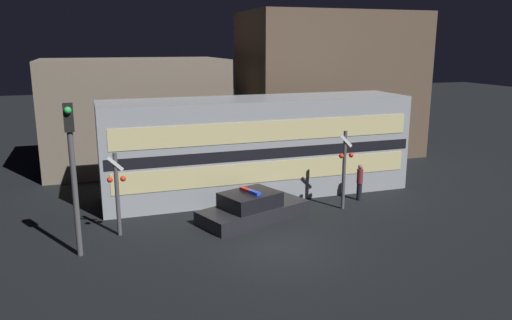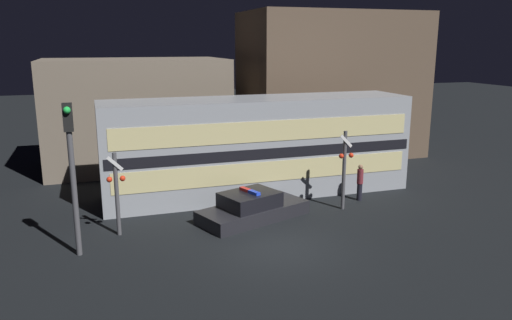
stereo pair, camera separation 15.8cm
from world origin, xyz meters
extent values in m
plane|color=black|center=(0.00, 0.00, 0.00)|extent=(120.00, 120.00, 0.00)
cube|color=#999EA5|center=(1.42, 6.46, 2.26)|extent=(14.28, 3.18, 4.53)
cube|color=black|center=(1.42, 4.86, 2.26)|extent=(14.00, 0.03, 0.45)
cube|color=beige|center=(1.42, 4.86, 1.45)|extent=(13.57, 0.02, 0.91)
cube|color=beige|center=(1.42, 4.86, 3.26)|extent=(13.57, 0.02, 0.91)
cube|color=black|center=(0.09, 3.12, 0.28)|extent=(4.91, 3.35, 0.55)
cube|color=black|center=(-0.08, 3.05, 0.85)|extent=(2.62, 2.31, 0.60)
cube|color=blue|center=(0.02, 2.79, 1.21)|extent=(0.38, 0.60, 0.12)
cube|color=red|center=(-0.18, 3.32, 1.21)|extent=(0.38, 0.60, 0.12)
cylinder|color=black|center=(5.43, 3.93, 0.40)|extent=(0.24, 0.24, 0.79)
cylinder|color=maroon|center=(5.43, 3.93, 1.12)|extent=(0.28, 0.28, 0.66)
sphere|color=#8C664C|center=(5.43, 3.93, 1.56)|extent=(0.21, 0.21, 0.21)
cylinder|color=#4C4C51|center=(4.13, 3.08, 1.70)|extent=(0.16, 0.16, 3.41)
sphere|color=red|center=(3.90, 2.94, 2.38)|extent=(0.21, 0.21, 0.21)
sphere|color=red|center=(4.36, 2.94, 2.38)|extent=(0.21, 0.21, 0.21)
cube|color=white|center=(4.13, 2.99, 3.00)|extent=(0.58, 0.03, 0.58)
cylinder|color=#4C4C51|center=(-5.20, 3.03, 1.57)|extent=(0.16, 0.16, 3.14)
sphere|color=red|center=(-5.43, 2.89, 2.19)|extent=(0.21, 0.21, 0.21)
sphere|color=red|center=(-4.97, 2.89, 2.19)|extent=(0.21, 0.21, 0.21)
cube|color=white|center=(-5.20, 2.93, 2.76)|extent=(0.58, 0.03, 0.58)
cylinder|color=#4C4C51|center=(-6.59, 1.59, 2.12)|extent=(0.19, 0.19, 4.23)
cube|color=black|center=(-6.59, 1.59, 4.68)|extent=(0.30, 0.30, 0.90)
sphere|color=green|center=(-6.59, 1.40, 4.94)|extent=(0.23, 0.23, 0.23)
cube|color=#726656|center=(-3.42, 14.10, 3.06)|extent=(10.02, 6.06, 6.11)
cube|color=brown|center=(8.55, 13.32, 4.41)|extent=(10.74, 6.04, 8.83)
camera|label=1|loc=(-6.00, -15.12, 6.98)|focal=35.00mm
camera|label=2|loc=(-5.85, -15.17, 6.98)|focal=35.00mm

